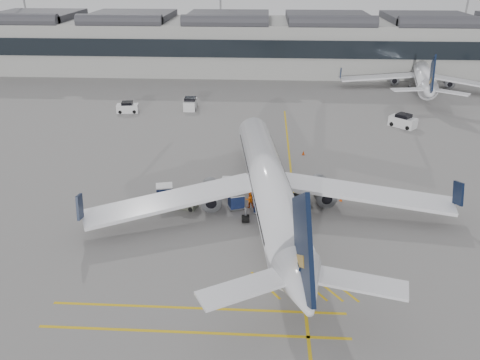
# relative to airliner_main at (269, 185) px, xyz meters

# --- Properties ---
(ground) EXTENTS (220.00, 220.00, 0.00)m
(ground) POSITION_rel_airliner_main_xyz_m (-7.26, -4.87, -3.12)
(ground) COLOR gray
(ground) RESTS_ON ground
(terminal) EXTENTS (200.00, 20.45, 12.40)m
(terminal) POSITION_rel_airliner_main_xyz_m (-7.26, 67.06, 3.02)
(terminal) COLOR #9E9E99
(terminal) RESTS_ON ground
(apron_markings) EXTENTS (0.25, 60.00, 0.01)m
(apron_markings) POSITION_rel_airliner_main_xyz_m (2.74, 5.13, -3.12)
(apron_markings) COLOR gold
(apron_markings) RESTS_ON ground
(airliner_main) EXTENTS (36.26, 39.85, 10.62)m
(airliner_main) POSITION_rel_airliner_main_xyz_m (0.00, 0.00, 0.00)
(airliner_main) COLOR white
(airliner_main) RESTS_ON ground
(airliner_far) EXTENTS (31.46, 34.73, 9.36)m
(airliner_far) POSITION_rel_airliner_main_xyz_m (30.19, 51.37, -0.37)
(airliner_far) COLOR white
(airliner_far) RESTS_ON ground
(belt_loader) EXTENTS (4.36, 2.07, 1.73)m
(belt_loader) POSITION_rel_airliner_main_xyz_m (1.82, 1.62, -2.61)
(belt_loader) COLOR silver
(belt_loader) RESTS_ON ground
(baggage_cart_a) EXTENTS (1.94, 1.77, 1.68)m
(baggage_cart_a) POSITION_rel_airliner_main_xyz_m (-0.61, -0.21, -2.22)
(baggage_cart_a) COLOR gray
(baggage_cart_a) RESTS_ON ground
(baggage_cart_b) EXTENTS (1.95, 1.77, 1.69)m
(baggage_cart_b) POSITION_rel_airliner_main_xyz_m (-3.36, 0.66, -2.22)
(baggage_cart_b) COLOR gray
(baggage_cart_b) RESTS_ON ground
(baggage_cart_c) EXTENTS (1.61, 1.34, 1.64)m
(baggage_cart_c) POSITION_rel_airliner_main_xyz_m (-4.45, 4.40, -2.24)
(baggage_cart_c) COLOR gray
(baggage_cart_c) RESTS_ON ground
(baggage_cart_d) EXTENTS (2.11, 1.87, 1.92)m
(baggage_cart_d) POSITION_rel_airliner_main_xyz_m (-11.04, 1.71, -2.09)
(baggage_cart_d) COLOR gray
(baggage_cart_d) RESTS_ON ground
(ramp_agent_a) EXTENTS (0.88, 0.80, 2.01)m
(ramp_agent_a) POSITION_rel_airliner_main_xyz_m (-1.84, 3.82, -2.12)
(ramp_agent_a) COLOR #FF4E0D
(ramp_agent_a) RESTS_ON ground
(ramp_agent_b) EXTENTS (1.08, 0.95, 1.88)m
(ramp_agent_b) POSITION_rel_airliner_main_xyz_m (-1.98, 0.96, -2.18)
(ramp_agent_b) COLOR #FD650D
(ramp_agent_b) RESTS_ON ground
(pushback_tug) EXTENTS (2.62, 2.02, 1.29)m
(pushback_tug) POSITION_rel_airliner_main_xyz_m (-8.60, 0.51, -2.55)
(pushback_tug) COLOR #4D5145
(pushback_tug) RESTS_ON ground
(safety_cone_nose) EXTENTS (0.39, 0.39, 0.54)m
(safety_cone_nose) POSITION_rel_airliner_main_xyz_m (4.62, 15.70, -2.85)
(safety_cone_nose) COLOR #F24C0A
(safety_cone_nose) RESTS_ON ground
(safety_cone_engine) EXTENTS (0.35, 0.35, 0.48)m
(safety_cone_engine) POSITION_rel_airliner_main_xyz_m (7.76, 2.87, -2.88)
(safety_cone_engine) COLOR #F24C0A
(safety_cone_engine) RESTS_ON ground
(service_van_left) EXTENTS (3.71, 2.19, 1.81)m
(service_van_left) POSITION_rel_airliner_main_xyz_m (-23.69, 32.99, -2.31)
(service_van_left) COLOR silver
(service_van_left) RESTS_ON ground
(service_van_mid) EXTENTS (2.08, 3.98, 2.02)m
(service_van_mid) POSITION_rel_airliner_main_xyz_m (-13.43, 35.46, -2.22)
(service_van_mid) COLOR silver
(service_van_mid) RESTS_ON ground
(service_van_right) EXTENTS (4.24, 4.10, 2.02)m
(service_van_right) POSITION_rel_airliner_main_xyz_m (20.62, 27.96, -2.22)
(service_van_right) COLOR silver
(service_van_right) RESTS_ON ground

